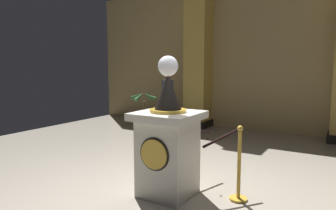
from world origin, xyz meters
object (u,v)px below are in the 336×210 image
potted_palm_left (144,121)px  bystander_guest (168,103)px  stanchion_near (239,174)px  stanchion_far (181,151)px  pedestal_clock (168,143)px

potted_palm_left → bystander_guest: bystander_guest is taller
stanchion_near → potted_palm_left: potted_palm_left is taller
stanchion_far → potted_palm_left: potted_palm_left is taller
bystander_guest → stanchion_far: bearing=-53.2°
pedestal_clock → stanchion_far: pedestal_clock is taller
pedestal_clock → stanchion_far: size_ratio=1.92×
pedestal_clock → potted_palm_left: 4.24m
stanchion_near → stanchion_far: stanchion_near is taller
potted_palm_left → pedestal_clock: bearing=-49.9°
pedestal_clock → bystander_guest: bearing=121.3°
pedestal_clock → bystander_guest: pedestal_clock is taller
potted_palm_left → stanchion_near: bearing=-38.6°
stanchion_far → bystander_guest: bystander_guest is taller
stanchion_near → bystander_guest: bearing=136.1°
stanchion_near → potted_palm_left: (-3.62, 2.89, -0.04)m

